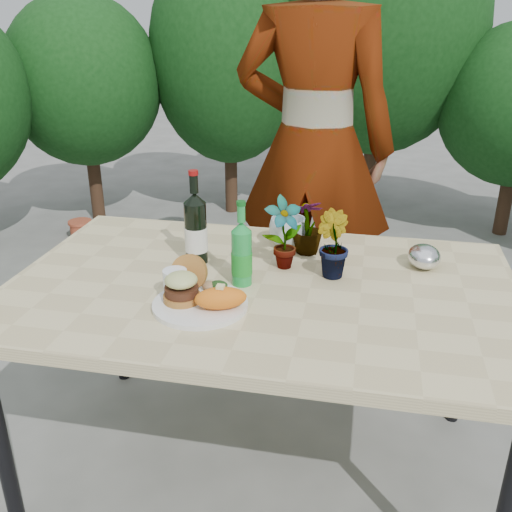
% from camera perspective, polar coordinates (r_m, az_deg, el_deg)
% --- Properties ---
extents(ground, '(80.00, 80.00, 0.00)m').
position_cam_1_polar(ground, '(2.24, 0.44, -20.23)').
color(ground, '#62625E').
rests_on(ground, ground).
extents(patio_table, '(1.60, 1.00, 0.75)m').
position_cam_1_polar(patio_table, '(1.84, 0.50, -4.40)').
color(patio_table, beige).
rests_on(patio_table, ground).
extents(shrub_hedge, '(6.98, 5.13, 2.40)m').
position_cam_1_polar(shrub_hedge, '(3.32, 5.03, 16.85)').
color(shrub_hedge, '#382316').
rests_on(shrub_hedge, ground).
extents(dinner_plate, '(0.28, 0.28, 0.01)m').
position_cam_1_polar(dinner_plate, '(1.68, -5.59, -4.85)').
color(dinner_plate, white).
rests_on(dinner_plate, patio_table).
extents(burger_stack, '(0.11, 0.16, 0.11)m').
position_cam_1_polar(burger_stack, '(1.69, -7.27, -2.77)').
color(burger_stack, '#B7722D').
rests_on(burger_stack, dinner_plate).
extents(sweet_potato, '(0.17, 0.12, 0.06)m').
position_cam_1_polar(sweet_potato, '(1.63, -3.55, -4.23)').
color(sweet_potato, orange).
rests_on(sweet_potato, dinner_plate).
extents(grilled_veg, '(0.08, 0.05, 0.03)m').
position_cam_1_polar(grilled_veg, '(1.74, -4.19, -2.91)').
color(grilled_veg, olive).
rests_on(grilled_veg, dinner_plate).
extents(wine_bottle, '(0.08, 0.08, 0.32)m').
position_cam_1_polar(wine_bottle, '(1.93, -6.04, 2.66)').
color(wine_bottle, black).
rests_on(wine_bottle, patio_table).
extents(sparkling_water, '(0.07, 0.07, 0.27)m').
position_cam_1_polar(sparkling_water, '(1.77, -1.44, 0.15)').
color(sparkling_water, '#1A923A').
rests_on(sparkling_water, patio_table).
extents(plastic_cup, '(0.07, 0.07, 0.09)m').
position_cam_1_polar(plastic_cup, '(1.71, -8.06, -2.86)').
color(plastic_cup, white).
rests_on(plastic_cup, patio_table).
extents(seedling_left, '(0.16, 0.14, 0.25)m').
position_cam_1_polar(seedling_left, '(1.88, 2.80, 2.26)').
color(seedling_left, '#255E20').
rests_on(seedling_left, patio_table).
extents(seedling_mid, '(0.15, 0.15, 0.22)m').
position_cam_1_polar(seedling_mid, '(1.84, 7.59, 1.15)').
color(seedling_mid, '#22531C').
rests_on(seedling_mid, patio_table).
extents(seedling_right, '(0.15, 0.15, 0.20)m').
position_cam_1_polar(seedling_right, '(2.01, 5.20, 2.94)').
color(seedling_right, '#29591E').
rests_on(seedling_right, patio_table).
extents(blue_bowl, '(0.17, 0.17, 0.11)m').
position_cam_1_polar(blue_bowl, '(2.08, 3.23, 2.40)').
color(blue_bowl, silver).
rests_on(blue_bowl, patio_table).
extents(foil_packet_right, '(0.12, 0.14, 0.08)m').
position_cam_1_polar(foil_packet_right, '(1.99, 16.46, -0.04)').
color(foil_packet_right, silver).
rests_on(foil_packet_right, patio_table).
extents(person, '(0.76, 0.53, 1.97)m').
position_cam_1_polar(person, '(2.58, 5.80, 10.72)').
color(person, '#95634A').
rests_on(person, ground).
extents(terracotta_pot, '(0.17, 0.17, 0.14)m').
position_cam_1_polar(terracotta_pot, '(4.36, -17.11, 2.55)').
color(terracotta_pot, '#B44A2E').
rests_on(terracotta_pot, ground).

